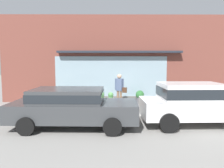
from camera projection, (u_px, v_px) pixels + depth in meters
ground_plane at (122, 114)px, 10.12m from camera, size 60.00×60.00×0.00m
curb_strip at (122, 114)px, 9.91m from camera, size 14.00×0.24×0.12m
storefront at (119, 60)px, 13.03m from camera, size 14.00×0.81×5.13m
fire_hydrant at (111, 101)px, 10.99m from camera, size 0.42×0.39×0.89m
pedestrian_with_handbag at (120, 88)px, 11.63m from camera, size 0.64×0.31×1.76m
parked_car_dark_gray at (72, 105)px, 8.00m from camera, size 4.63×2.17×1.43m
parked_car_white at (194, 101)px, 8.29m from camera, size 4.14×2.07×1.60m
potted_plant_window_right at (70, 98)px, 12.81m from camera, size 0.38×0.38×0.54m
potted_plant_doorstep at (46, 96)px, 12.49m from camera, size 0.56×0.56×0.83m
potted_plant_window_center at (140, 97)px, 12.46m from camera, size 0.47×0.47×0.78m
potted_plant_near_hydrant at (205, 96)px, 12.73m from camera, size 0.39×0.39×0.90m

